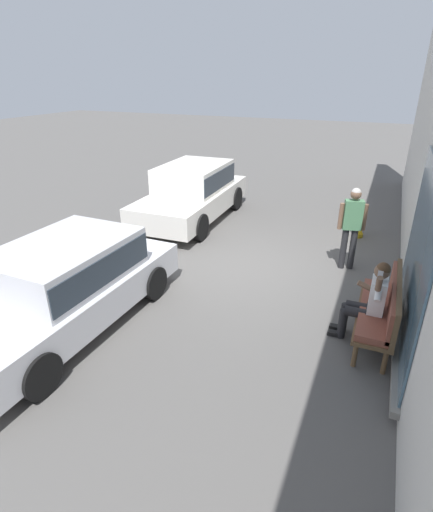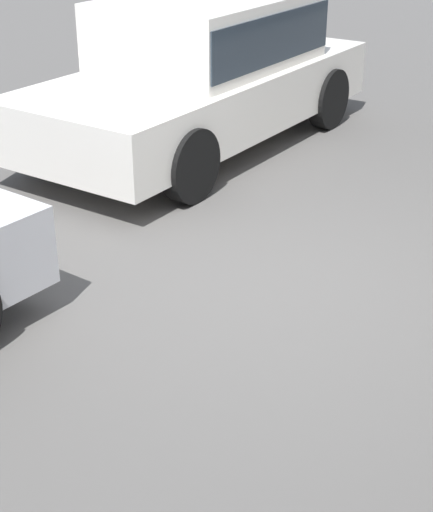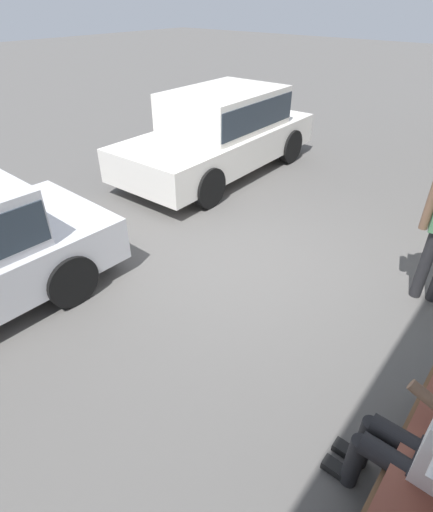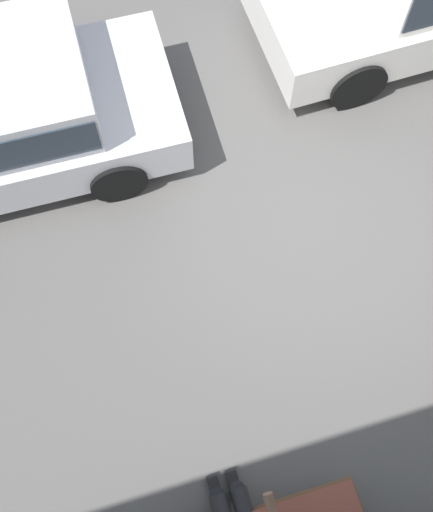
% 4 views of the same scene
% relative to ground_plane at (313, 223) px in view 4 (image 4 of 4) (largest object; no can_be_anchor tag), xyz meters
% --- Properties ---
extents(ground_plane, '(60.00, 60.00, 0.00)m').
position_rel_ground_plane_xyz_m(ground_plane, '(0.00, 0.00, 0.00)').
color(ground_plane, '#565451').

